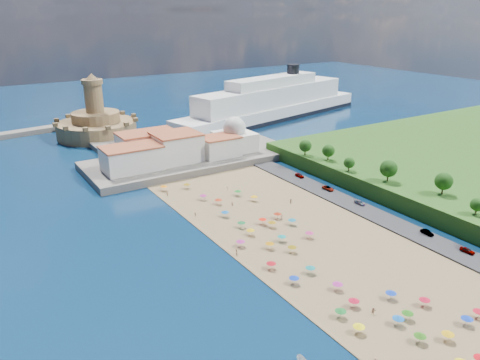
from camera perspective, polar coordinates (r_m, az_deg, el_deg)
ground at (r=139.37m, az=4.11°, el=-6.39°), size 700.00×700.00×0.00m
terrace at (r=201.92m, az=-5.82°, el=2.54°), size 90.00×36.00×3.00m
jetty at (r=225.64m, az=-14.85°, el=3.76°), size 18.00×70.00×2.40m
waterfront_buildings at (r=195.52m, az=-9.39°, el=3.73°), size 57.00×29.00×11.00m
domed_building at (r=207.42m, az=-0.68°, el=5.26°), size 16.00×16.00×15.00m
fortress at (r=252.31m, az=-17.09°, el=6.52°), size 40.00×40.00×32.40m
cruise_ship at (r=282.93m, az=3.94°, el=9.25°), size 142.18×51.21×30.80m
beach_parasols at (r=124.76m, az=7.74°, el=-8.78°), size 29.22×115.51×2.20m
beachgoers at (r=139.26m, az=2.13°, el=-5.86°), size 35.36×98.52×1.88m
parked_cars at (r=161.83m, az=14.21°, el=-2.58°), size 2.50×75.09×1.43m
hillside_trees at (r=163.42m, az=19.34°, el=0.37°), size 17.09×103.03×7.69m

